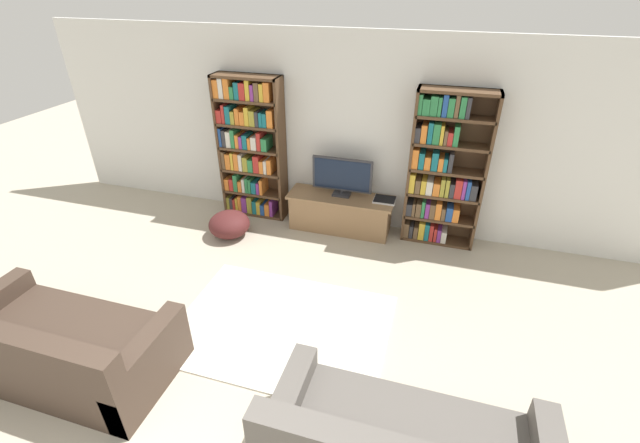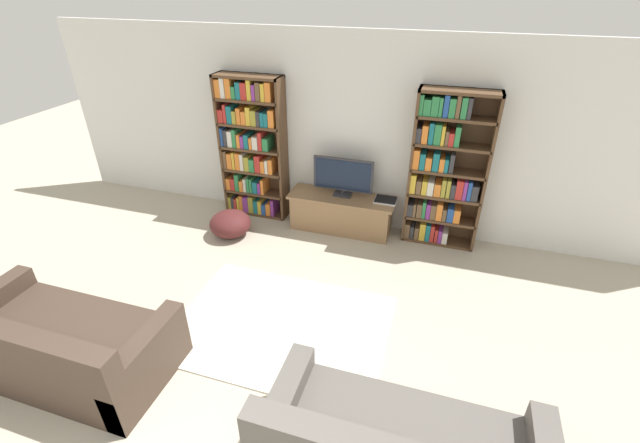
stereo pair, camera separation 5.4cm
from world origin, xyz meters
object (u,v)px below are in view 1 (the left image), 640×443
bookshelf_right (442,171)px  couch_left_sectional (62,349)px  tv_stand (340,213)px  beanbag_ottoman (229,224)px  television (342,176)px  bookshelf_left (250,147)px  laptop (385,200)px

bookshelf_right → couch_left_sectional: bearing=-132.9°
tv_stand → couch_left_sectional: couch_left_sectional is taller
beanbag_ottoman → couch_left_sectional: bearing=-97.6°
bookshelf_right → television: bearing=-176.6°
couch_left_sectional → bookshelf_left: bearing=83.1°
bookshelf_left → tv_stand: (1.36, -0.11, -0.77)m
tv_stand → television: 0.54m
tv_stand → beanbag_ottoman: 1.54m
bookshelf_left → laptop: (1.96, -0.06, -0.50)m
bookshelf_left → beanbag_ottoman: bearing=-94.2°
television → laptop: bearing=1.2°
laptop → beanbag_ottoman: (-2.01, -0.66, -0.35)m
laptop → tv_stand: bearing=-175.0°
bookshelf_right → laptop: bookshelf_right is taller
television → bookshelf_left: bearing=176.9°
beanbag_ottoman → laptop: bearing=18.2°
beanbag_ottoman → bookshelf_right: bearing=15.1°
bookshelf_right → laptop: size_ratio=6.93×
beanbag_ottoman → tv_stand: bearing=23.3°
television → beanbag_ottoman: (-1.41, -0.65, -0.63)m
bookshelf_right → tv_stand: 1.48m
bookshelf_right → beanbag_ottoman: bearing=-164.9°
bookshelf_right → tv_stand: bearing=-174.8°
television → laptop: television is taller
television → couch_left_sectional: (-1.75, -3.18, -0.53)m
beanbag_ottoman → television: bearing=24.6°
television → couch_left_sectional: bearing=-118.8°
bookshelf_left → laptop: bookshelf_left is taller
tv_stand → television: size_ratio=1.78×
bookshelf_right → couch_left_sectional: 4.51m
bookshelf_right → couch_left_sectional: size_ratio=1.04×
tv_stand → beanbag_ottoman: tv_stand is taller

